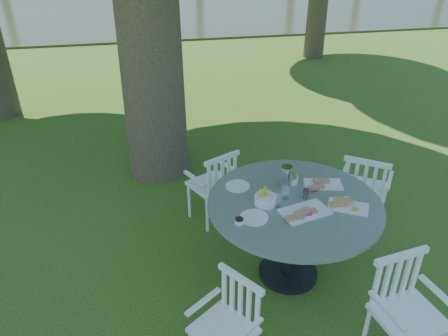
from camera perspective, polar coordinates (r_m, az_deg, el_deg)
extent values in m
plane|color=#22420D|center=(4.62, 0.49, -10.42)|extent=(140.00, 140.00, 0.00)
cylinder|color=black|center=(4.37, 8.34, -13.31)|extent=(0.56, 0.56, 0.04)
cylinder|color=black|center=(4.11, 8.74, -9.21)|extent=(0.12, 0.12, 0.76)
cylinder|color=slate|center=(3.87, 9.19, -4.58)|extent=(1.52, 1.52, 0.04)
cylinder|color=white|center=(5.19, 19.91, -4.35)|extent=(0.04, 0.04, 0.45)
cylinder|color=white|center=(5.21, 15.59, -3.43)|extent=(0.04, 0.04, 0.45)
cylinder|color=white|center=(4.89, 19.40, -6.53)|extent=(0.04, 0.04, 0.45)
cylinder|color=white|center=(4.91, 14.80, -5.54)|extent=(0.04, 0.04, 0.45)
cube|color=white|center=(4.91, 17.85, -2.57)|extent=(0.62, 0.61, 0.04)
cube|color=white|center=(4.64, 17.87, -1.58)|extent=(0.40, 0.30, 0.46)
cylinder|color=white|center=(5.14, -1.04, -2.82)|extent=(0.03, 0.03, 0.43)
cylinder|color=white|center=(4.96, -4.56, -4.28)|extent=(0.03, 0.03, 0.43)
cylinder|color=white|center=(4.91, 1.40, -4.51)|extent=(0.03, 0.03, 0.43)
cylinder|color=white|center=(4.72, -2.20, -6.12)|extent=(0.03, 0.03, 0.43)
cube|color=white|center=(4.80, -1.63, -2.08)|extent=(0.57, 0.56, 0.04)
cube|color=white|center=(4.57, -0.23, -0.93)|extent=(0.41, 0.23, 0.44)
cylinder|color=white|center=(3.65, -0.39, -19.78)|extent=(0.03, 0.03, 0.40)
cube|color=white|center=(3.33, -0.05, -20.46)|extent=(0.54, 0.55, 0.04)
cube|color=white|center=(3.28, 2.16, -16.62)|extent=(0.27, 0.35, 0.41)
cylinder|color=white|center=(3.76, 18.03, -19.40)|extent=(0.04, 0.04, 0.45)
cylinder|color=white|center=(3.96, 22.82, -17.30)|extent=(0.04, 0.04, 0.45)
cube|color=white|center=(3.60, 23.03, -17.51)|extent=(0.52, 0.48, 0.04)
cube|color=white|center=(3.56, 21.60, -13.18)|extent=(0.46, 0.11, 0.46)
cube|color=white|center=(3.73, 10.53, -5.63)|extent=(0.45, 0.33, 0.02)
cube|color=white|center=(3.88, 15.89, -4.88)|extent=(0.39, 0.33, 0.01)
cube|color=white|center=(4.14, 12.81, -2.07)|extent=(0.38, 0.26, 0.01)
cylinder|color=white|center=(3.62, 3.96, -6.46)|extent=(0.24, 0.24, 0.01)
cylinder|color=white|center=(4.02, 1.80, -2.35)|extent=(0.22, 0.22, 0.01)
cylinder|color=white|center=(3.78, 5.42, -4.17)|extent=(0.19, 0.19, 0.08)
cylinder|color=white|center=(4.12, 8.49, -1.43)|extent=(0.17, 0.17, 0.06)
cylinder|color=silver|center=(4.00, 8.12, -1.16)|extent=(0.11, 0.11, 0.21)
cylinder|color=white|center=(3.88, 10.71, -2.69)|extent=(0.07, 0.07, 0.18)
cylinder|color=white|center=(3.86, 8.04, -3.24)|extent=(0.06, 0.06, 0.11)
cylinder|color=white|center=(3.74, 7.02, -4.28)|extent=(0.07, 0.07, 0.12)
cylinder|color=white|center=(3.68, 10.98, -6.11)|extent=(0.08, 0.08, 0.03)
cylinder|color=white|center=(3.82, 16.70, -5.44)|extent=(0.07, 0.07, 0.03)
cylinder|color=white|center=(3.94, 15.65, -4.10)|extent=(0.07, 0.07, 0.03)
cylinder|color=white|center=(3.55, 2.00, -6.99)|extent=(0.08, 0.08, 0.03)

